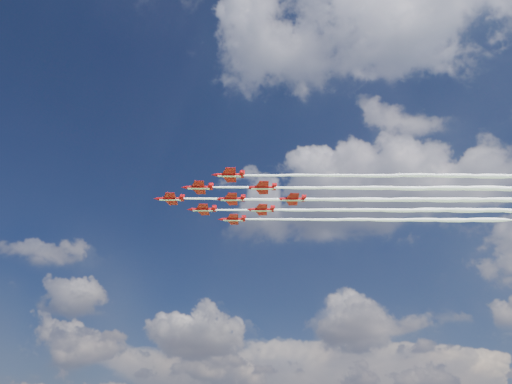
{
  "coord_description": "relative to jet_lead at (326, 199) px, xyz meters",
  "views": [
    {
      "loc": [
        60.61,
        -129.98,
        4.0
      ],
      "look_at": [
        2.88,
        1.47,
        82.15
      ],
      "focal_mm": 35.0,
      "sensor_mm": 36.0,
      "label": 1
    }
  ],
  "objects": [
    {
      "name": "jet_row2_starb",
      "position": [
        5.97,
        11.19,
        0.0
      ],
      "size": [
        100.33,
        47.45,
        2.5
      ],
      "rotation": [
        0.0,
        0.0,
        0.42
      ],
      "color": "#BA0A0F"
    },
    {
      "name": "jet_row3_starb",
      "position": [
        11.94,
        22.38,
        0.0
      ],
      "size": [
        100.33,
        47.45,
        2.5
      ],
      "rotation": [
        0.0,
        0.0,
        0.42
      ],
      "color": "#BA0A0F"
    },
    {
      "name": "jet_row4_starb",
      "position": [
        24.26,
        19.37,
        0.0
      ],
      "size": [
        100.33,
        47.45,
        2.5
      ],
      "rotation": [
        0.0,
        0.0,
        0.42
      ],
      "color": "#BA0A0F"
    },
    {
      "name": "jet_row2_port",
      "position": [
        12.32,
        -3.0,
        0.0
      ],
      "size": [
        100.33,
        47.45,
        2.5
      ],
      "rotation": [
        0.0,
        0.0,
        0.42
      ],
      "color": "#BA0A0F"
    },
    {
      "name": "jet_row3_centre",
      "position": [
        18.29,
        8.18,
        0.0
      ],
      "size": [
        100.33,
        47.45,
        2.5
      ],
      "rotation": [
        0.0,
        0.0,
        0.42
      ],
      "color": "#BA0A0F"
    },
    {
      "name": "jet_row4_port",
      "position": [
        30.61,
        5.18,
        0.0
      ],
      "size": [
        100.33,
        47.45,
        2.5
      ],
      "rotation": [
        0.0,
        0.0,
        0.42
      ],
      "color": "#BA0A0F"
    },
    {
      "name": "jet_lead",
      "position": [
        0.0,
        0.0,
        0.0
      ],
      "size": [
        100.33,
        47.45,
        2.5
      ],
      "rotation": [
        0.0,
        0.0,
        0.42
      ],
      "color": "#BA0A0F"
    },
    {
      "name": "jet_tail",
      "position": [
        36.58,
        16.37,
        0.0
      ],
      "size": [
        100.33,
        47.45,
        2.5
      ],
      "rotation": [
        0.0,
        0.0,
        0.42
      ],
      "color": "#BA0A0F"
    },
    {
      "name": "jet_row3_port",
      "position": [
        24.64,
        -6.01,
        0.0
      ],
      "size": [
        100.33,
        47.45,
        2.5
      ],
      "rotation": [
        0.0,
        0.0,
        0.42
      ],
      "color": "#BA0A0F"
    }
  ]
}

